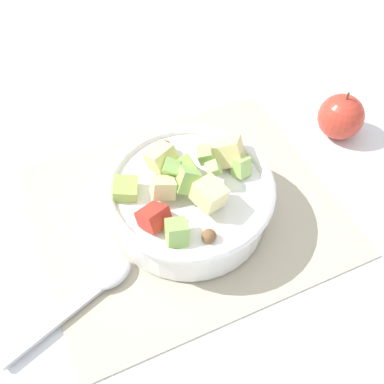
{
  "coord_description": "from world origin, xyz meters",
  "views": [
    {
      "loc": [
        -0.16,
        -0.38,
        0.56
      ],
      "look_at": [
        0.0,
        -0.01,
        0.06
      ],
      "focal_mm": 44.22,
      "sensor_mm": 36.0,
      "label": 1
    }
  ],
  "objects": [
    {
      "name": "placemat",
      "position": [
        0.0,
        0.0,
        0.0
      ],
      "size": [
        0.42,
        0.36,
        0.01
      ],
      "primitive_type": "cube",
      "color": "#BCB299",
      "rests_on": "ground_plane"
    },
    {
      "name": "whole_apple",
      "position": [
        0.3,
        0.04,
        0.04
      ],
      "size": [
        0.07,
        0.07,
        0.09
      ],
      "color": "#BC3828",
      "rests_on": "ground_plane"
    },
    {
      "name": "ground_plane",
      "position": [
        0.0,
        0.0,
        0.0
      ],
      "size": [
        2.4,
        2.4,
        0.0
      ],
      "primitive_type": "plane",
      "color": "silver"
    },
    {
      "name": "salad_bowl",
      "position": [
        0.0,
        -0.01,
        0.05
      ],
      "size": [
        0.23,
        0.23,
        0.11
      ],
      "color": "white",
      "rests_on": "placemat"
    },
    {
      "name": "serving_spoon",
      "position": [
        -0.17,
        -0.07,
        0.01
      ],
      "size": [
        0.19,
        0.09,
        0.01
      ],
      "color": "#B7B7BC",
      "rests_on": "placemat"
    }
  ]
}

